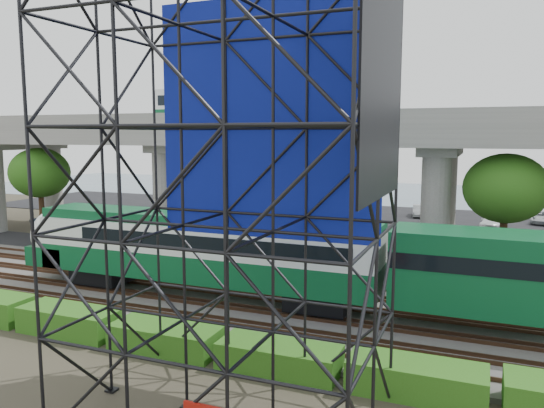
% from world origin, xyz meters
% --- Properties ---
extents(ground, '(140.00, 140.00, 0.00)m').
position_xyz_m(ground, '(0.00, 0.00, 0.00)').
color(ground, '#474233').
rests_on(ground, ground).
extents(ballast_bed, '(90.00, 12.00, 0.20)m').
position_xyz_m(ballast_bed, '(0.00, 2.00, 0.10)').
color(ballast_bed, slate).
rests_on(ballast_bed, ground).
extents(service_road, '(90.00, 5.00, 0.08)m').
position_xyz_m(service_road, '(0.00, 10.50, 0.04)').
color(service_road, black).
rests_on(service_road, ground).
extents(parking_lot, '(90.00, 18.00, 0.08)m').
position_xyz_m(parking_lot, '(0.00, 34.00, 0.04)').
color(parking_lot, black).
rests_on(parking_lot, ground).
extents(harbor_water, '(140.00, 40.00, 0.03)m').
position_xyz_m(harbor_water, '(0.00, 56.00, 0.01)').
color(harbor_water, '#455C71').
rests_on(harbor_water, ground).
extents(rail_tracks, '(90.00, 9.52, 0.16)m').
position_xyz_m(rail_tracks, '(0.00, 2.00, 0.28)').
color(rail_tracks, '#472D1E').
rests_on(rail_tracks, ballast_bed).
extents(commuter_train, '(29.30, 3.06, 4.30)m').
position_xyz_m(commuter_train, '(1.24, 2.00, 2.88)').
color(commuter_train, black).
rests_on(commuter_train, rail_tracks).
extents(overpass, '(80.00, 12.00, 12.40)m').
position_xyz_m(overpass, '(-0.47, 16.00, 8.21)').
color(overpass, '#9E9B93').
rests_on(overpass, ground).
extents(scaffold_tower, '(9.36, 6.36, 15.00)m').
position_xyz_m(scaffold_tower, '(5.76, -7.98, 7.47)').
color(scaffold_tower, black).
rests_on(scaffold_tower, ground).
extents(hedge_strip, '(34.60, 1.80, 1.20)m').
position_xyz_m(hedge_strip, '(1.01, -4.30, 0.56)').
color(hedge_strip, '#2A5914').
rests_on(hedge_strip, ground).
extents(trees, '(40.94, 16.94, 7.69)m').
position_xyz_m(trees, '(-4.67, 16.17, 5.57)').
color(trees, '#382314').
rests_on(trees, ground).
extents(suv, '(5.62, 3.96, 1.42)m').
position_xyz_m(suv, '(-9.41, 9.94, 0.79)').
color(suv, black).
rests_on(suv, service_road).
extents(parked_cars, '(39.86, 9.52, 1.27)m').
position_xyz_m(parked_cars, '(2.21, 33.57, 0.67)').
color(parked_cars, silver).
rests_on(parked_cars, parking_lot).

